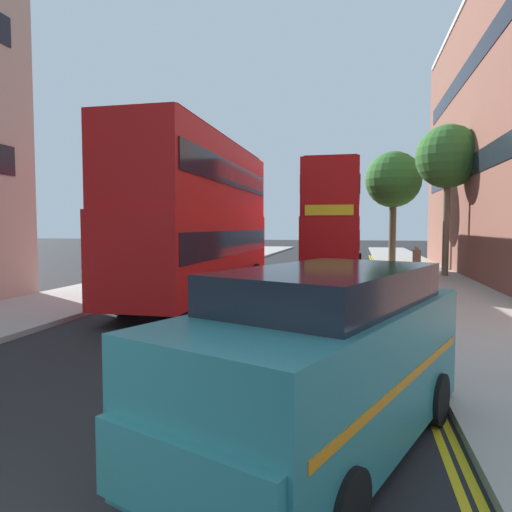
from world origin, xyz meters
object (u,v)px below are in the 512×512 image
object	(u,v)px
taxi_minivan	(320,361)
pedestrian_far	(417,262)
double_decker_bus_oncoming	(335,219)
double_decker_bus_away	(200,215)

from	to	relation	value
taxi_minivan	pedestrian_far	bearing A→B (deg)	79.92
pedestrian_far	double_decker_bus_oncoming	bearing A→B (deg)	147.11
double_decker_bus_away	taxi_minivan	size ratio (longest dim) A/B	2.10
double_decker_bus_oncoming	pedestrian_far	size ratio (longest dim) A/B	6.67
double_decker_bus_away	double_decker_bus_oncoming	size ratio (longest dim) A/B	1.00
pedestrian_far	taxi_minivan	bearing A→B (deg)	-100.08
double_decker_bus_oncoming	taxi_minivan	bearing A→B (deg)	-87.71
double_decker_bus_away	pedestrian_far	size ratio (longest dim) A/B	6.68
taxi_minivan	double_decker_bus_away	bearing A→B (deg)	115.82
double_decker_bus_away	taxi_minivan	xyz separation A→B (m)	(5.08, -10.50, -1.96)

